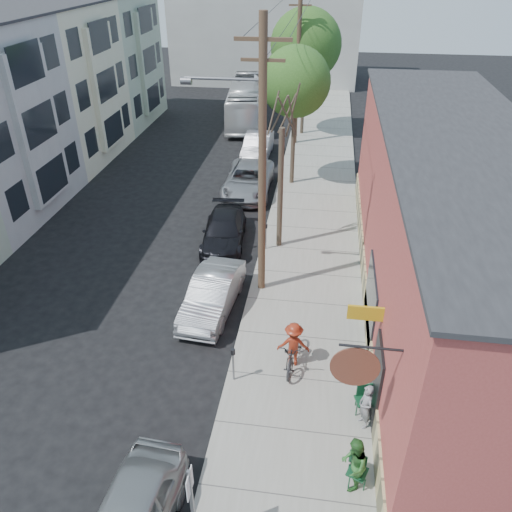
# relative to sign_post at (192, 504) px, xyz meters

# --- Properties ---
(ground) EXTENTS (120.00, 120.00, 0.00)m
(ground) POSITION_rel_sign_post_xyz_m (-2.35, 5.56, -1.83)
(ground) COLOR black
(sidewalk) EXTENTS (4.50, 58.00, 0.15)m
(sidewalk) POSITION_rel_sign_post_xyz_m (1.90, 16.56, -1.76)
(sidewalk) COLOR gray
(sidewalk) RESTS_ON ground
(cafe_building) EXTENTS (6.60, 20.20, 6.61)m
(cafe_building) POSITION_rel_sign_post_xyz_m (6.64, 10.55, 1.47)
(cafe_building) COLOR #A4413D
(cafe_building) RESTS_ON ground
(apartment_row) EXTENTS (6.30, 32.00, 9.00)m
(apartment_row) POSITION_rel_sign_post_xyz_m (-14.20, 19.56, 2.67)
(apartment_row) COLOR #A8B89C
(apartment_row) RESTS_ON ground
(end_cap_building) EXTENTS (18.00, 8.00, 12.00)m
(end_cap_building) POSITION_rel_sign_post_xyz_m (-4.35, 47.56, 4.17)
(end_cap_building) COLOR #ADADA8
(end_cap_building) RESTS_ON ground
(sign_post) EXTENTS (0.07, 0.45, 2.80)m
(sign_post) POSITION_rel_sign_post_xyz_m (0.00, 0.00, 0.00)
(sign_post) COLOR slate
(sign_post) RESTS_ON sidewalk
(parking_meter_near) EXTENTS (0.14, 0.14, 1.24)m
(parking_meter_near) POSITION_rel_sign_post_xyz_m (-0.10, 5.23, -0.85)
(parking_meter_near) COLOR slate
(parking_meter_near) RESTS_ON sidewalk
(parking_meter_far) EXTENTS (0.14, 0.14, 1.24)m
(parking_meter_far) POSITION_rel_sign_post_xyz_m (-0.10, 13.33, -0.85)
(parking_meter_far) COLOR slate
(parking_meter_far) RESTS_ON sidewalk
(utility_pole_near) EXTENTS (3.57, 0.28, 10.00)m
(utility_pole_near) POSITION_rel_sign_post_xyz_m (0.04, 10.34, 3.58)
(utility_pole_near) COLOR #503A28
(utility_pole_near) RESTS_ON sidewalk
(utility_pole_far) EXTENTS (1.80, 0.28, 10.00)m
(utility_pole_far) POSITION_rel_sign_post_xyz_m (0.10, 27.95, 3.51)
(utility_pole_far) COLOR #503A28
(utility_pole_far) RESTS_ON sidewalk
(tree_bare) EXTENTS (0.24, 0.24, 5.43)m
(tree_bare) POSITION_rel_sign_post_xyz_m (0.45, 13.76, 1.03)
(tree_bare) COLOR #44392C
(tree_bare) RESTS_ON sidewalk
(tree_leafy_mid) EXTENTS (3.66, 3.66, 7.46)m
(tree_leafy_mid) POSITION_rel_sign_post_xyz_m (0.45, 20.99, 3.92)
(tree_leafy_mid) COLOR #44392C
(tree_leafy_mid) RESTS_ON sidewalk
(tree_leafy_far) EXTENTS (4.78, 4.78, 8.41)m
(tree_leafy_far) POSITION_rel_sign_post_xyz_m (0.45, 30.14, 4.33)
(tree_leafy_far) COLOR #44392C
(tree_leafy_far) RESTS_ON sidewalk
(patio_chair_a) EXTENTS (0.62, 0.62, 0.88)m
(patio_chair_a) POSITION_rel_sign_post_xyz_m (3.85, 4.51, -1.24)
(patio_chair_a) COLOR #113F24
(patio_chair_a) RESTS_ON sidewalk
(patio_chair_b) EXTENTS (0.65, 0.65, 0.88)m
(patio_chair_b) POSITION_rel_sign_post_xyz_m (3.60, 2.16, -1.24)
(patio_chair_b) COLOR #113F24
(patio_chair_b) RESTS_ON sidewalk
(patron_grey) EXTENTS (0.52, 0.63, 1.47)m
(patron_grey) POSITION_rel_sign_post_xyz_m (3.85, 4.03, -0.95)
(patron_grey) COLOR gray
(patron_grey) RESTS_ON sidewalk
(patron_green) EXTENTS (0.73, 0.88, 1.61)m
(patron_green) POSITION_rel_sign_post_xyz_m (3.46, 2.07, -0.87)
(patron_green) COLOR #2A6528
(patron_green) RESTS_ON sidewalk
(cyclist) EXTENTS (1.08, 0.67, 1.61)m
(cyclist) POSITION_rel_sign_post_xyz_m (1.67, 6.21, -0.88)
(cyclist) COLOR maroon
(cyclist) RESTS_ON sidewalk
(cyclist_bike) EXTENTS (0.88, 2.18, 1.12)m
(cyclist_bike) POSITION_rel_sign_post_xyz_m (1.67, 6.21, -1.12)
(cyclist_bike) COLOR black
(cyclist_bike) RESTS_ON sidewalk
(car_1) EXTENTS (1.87, 4.44, 1.43)m
(car_1) POSITION_rel_sign_post_xyz_m (-1.55, 8.82, -1.12)
(car_1) COLOR #A8AAAF
(car_1) RESTS_ON ground
(car_2) EXTENTS (2.22, 4.67, 1.32)m
(car_2) POSITION_rel_sign_post_xyz_m (-2.08, 13.75, -1.17)
(car_2) COLOR black
(car_2) RESTS_ON ground
(car_3) EXTENTS (2.52, 5.39, 1.49)m
(car_3) POSITION_rel_sign_post_xyz_m (-1.87, 19.61, -1.09)
(car_3) COLOR #94969B
(car_3) RESTS_ON ground
(car_4) EXTENTS (1.64, 4.65, 1.53)m
(car_4) POSITION_rel_sign_post_xyz_m (-2.11, 25.11, -1.07)
(car_4) COLOR #95969C
(car_4) RESTS_ON ground
(bus) EXTENTS (3.52, 10.71, 2.93)m
(bus) POSITION_rel_sign_post_xyz_m (-4.15, 33.17, -0.37)
(bus) COLOR white
(bus) RESTS_ON ground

